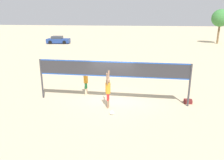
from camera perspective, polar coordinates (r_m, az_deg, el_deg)
The scene contains 8 objects.
ground_plane at distance 13.29m, azimuth -0.00°, elevation -5.65°, with size 200.00×200.00×0.00m, color #C6B28C.
volleyball_net at distance 12.70m, azimuth -0.00°, elevation 2.08°, with size 8.93×0.11×2.48m.
player_spiker at distance 12.07m, azimuth -1.06°, elevation -2.39°, with size 0.28×0.70×2.10m.
player_blocker at distance 14.13m, azimuth -6.87°, elevation 0.21°, with size 0.28×0.69×2.05m.
volleyball at distance 11.57m, azimuth -0.02°, elevation -8.54°, with size 0.23×0.23×0.23m.
gear_bag at distance 13.77m, azimuth 19.22°, elevation -5.29°, with size 0.46×0.33×0.23m.
parked_car_near at distance 42.19m, azimuth -13.88°, elevation 10.08°, with size 4.34×2.40×1.37m.
tree_left_cluster at distance 45.06m, azimuth 26.48°, elevation 14.26°, with size 3.08×3.08×6.11m.
Camera 1 is at (1.86, -12.16, 5.02)m, focal length 35.00 mm.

